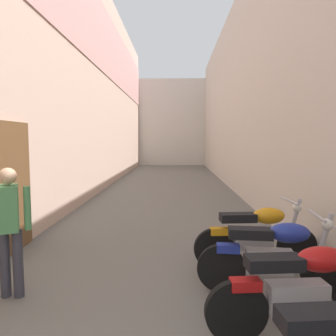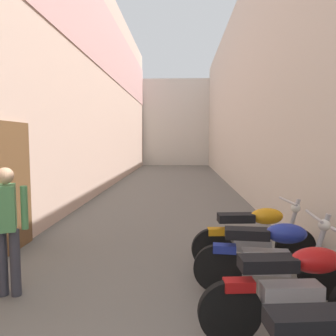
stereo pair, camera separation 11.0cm
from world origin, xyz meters
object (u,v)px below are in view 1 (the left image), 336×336
motorcycle_fourth (274,255)px  motorcycle_third (303,289)px  pedestrian_mid_alley (10,222)px  motorcycle_fifth (257,234)px

motorcycle_fourth → motorcycle_third: bearing=-90.0°
motorcycle_fourth → pedestrian_mid_alley: (-3.18, -0.13, 0.42)m
motorcycle_fourth → motorcycle_fifth: (0.00, 0.84, 0.00)m
motorcycle_third → motorcycle_fourth: same height
motorcycle_third → motorcycle_fifth: same height
motorcycle_fourth → motorcycle_fifth: 0.84m
motorcycle_fourth → motorcycle_fifth: same height
motorcycle_third → motorcycle_fourth: (-0.00, 0.89, 0.00)m
motorcycle_fifth → pedestrian_mid_alley: pedestrian_mid_alley is taller
motorcycle_third → motorcycle_fourth: 0.89m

